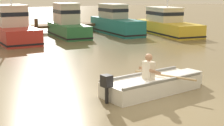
% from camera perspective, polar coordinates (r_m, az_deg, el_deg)
% --- Properties ---
extents(ground_plane, '(120.00, 120.00, 0.00)m').
position_cam_1_polar(ground_plane, '(9.07, 7.43, -6.93)').
color(ground_plane, '#7A6B4C').
extents(wooden_dock, '(11.54, 1.64, 1.12)m').
position_cam_1_polar(wooden_dock, '(26.52, -1.95, 6.77)').
color(wooden_dock, brown).
rests_on(wooden_dock, ground).
extents(rowboat_with_person, '(3.73, 1.82, 1.19)m').
position_cam_1_polar(rowboat_with_person, '(10.03, 7.12, -3.56)').
color(rowboat_with_person, white).
rests_on(rowboat_with_person, ground).
extents(moored_boat_red, '(2.10, 5.24, 4.49)m').
position_cam_1_polar(moored_boat_red, '(20.94, -16.56, 5.71)').
color(moored_boat_red, '#B72D28').
rests_on(moored_boat_red, ground).
extents(moored_boat_green, '(1.97, 4.65, 2.23)m').
position_cam_1_polar(moored_boat_green, '(22.59, -7.55, 6.53)').
color(moored_boat_green, '#287042').
rests_on(moored_boat_green, ground).
extents(moored_boat_teal, '(1.88, 5.83, 2.11)m').
position_cam_1_polar(moored_boat_teal, '(24.12, 0.55, 6.94)').
color(moored_boat_teal, '#1E727A').
rests_on(moored_boat_teal, ground).
extents(moored_boat_yellow, '(2.86, 6.41, 3.54)m').
position_cam_1_polar(moored_boat_yellow, '(24.17, 9.29, 6.56)').
color(moored_boat_yellow, gold).
rests_on(moored_boat_yellow, ground).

